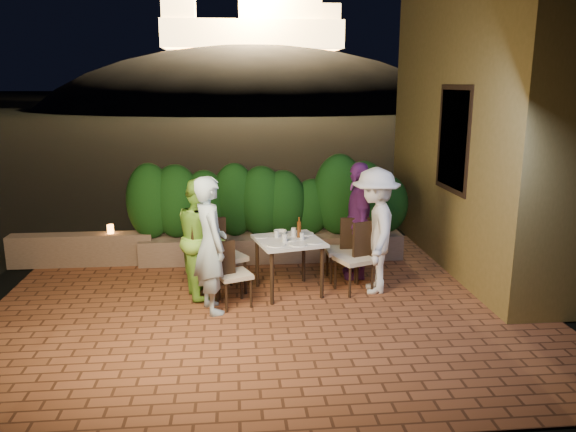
{
  "coord_description": "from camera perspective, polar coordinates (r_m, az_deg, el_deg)",
  "views": [
    {
      "loc": [
        -0.39,
        -6.41,
        2.8
      ],
      "look_at": [
        0.32,
        0.9,
        1.05
      ],
      "focal_mm": 35.0,
      "sensor_mm": 36.0,
      "label": 1
    }
  ],
  "objects": [
    {
      "name": "glass_sw",
      "position": [
        7.61,
        -1.17,
        -1.84
      ],
      "size": [
        0.06,
        0.06,
        0.1
      ],
      "primitive_type": "cylinder",
      "color": "silver",
      "rests_on": "dining_table"
    },
    {
      "name": "planter",
      "position": [
        9.1,
        -1.6,
        -3.2
      ],
      "size": [
        4.2,
        0.55,
        0.4
      ],
      "primitive_type": "cube",
      "color": "#755C4A",
      "rests_on": "ground"
    },
    {
      "name": "plate_front",
      "position": [
        7.28,
        1.04,
        -2.9
      ],
      "size": [
        0.23,
        0.23,
        0.01
      ],
      "primitive_type": "cylinder",
      "color": "white",
      "rests_on": "dining_table"
    },
    {
      "name": "fortress",
      "position": [
        66.89,
        -3.67,
        19.97
      ],
      "size": [
        26.0,
        8.0,
        8.0
      ],
      "primitive_type": null,
      "color": "#FFCC7A",
      "rests_on": "hill"
    },
    {
      "name": "chair_left_back",
      "position": [
        7.63,
        -6.48,
        -3.99
      ],
      "size": [
        0.67,
        0.67,
        1.06
      ],
      "primitive_type": null,
      "rotation": [
        0.0,
        0.0,
        0.51
      ],
      "color": "black",
      "rests_on": "ground"
    },
    {
      "name": "beer_bottle",
      "position": [
        7.59,
        1.14,
        -1.15
      ],
      "size": [
        0.05,
        0.05,
        0.28
      ],
      "primitive_type": null,
      "color": "#542A0E",
      "rests_on": "dining_table"
    },
    {
      "name": "diner_purple",
      "position": [
        8.2,
        7.18,
        -0.43
      ],
      "size": [
        0.53,
        1.04,
        1.71
      ],
      "primitive_type": "imported",
      "rotation": [
        0.0,
        0.0,
        -1.68
      ],
      "color": "#692777",
      "rests_on": "ground"
    },
    {
      "name": "hedge",
      "position": [
        8.92,
        -1.63,
        1.43
      ],
      "size": [
        4.0,
        0.7,
        1.1
      ],
      "primitive_type": null,
      "color": "#10370F",
      "rests_on": "planter"
    },
    {
      "name": "chair_right_front",
      "position": [
        7.7,
        6.75,
        -4.21
      ],
      "size": [
        0.58,
        0.58,
        0.96
      ],
      "primitive_type": null,
      "rotation": [
        0.0,
        0.0,
        3.52
      ],
      "color": "black",
      "rests_on": "ground"
    },
    {
      "name": "building_wall",
      "position": [
        9.31,
        20.21,
        10.75
      ],
      "size": [
        1.6,
        5.0,
        5.0
      ],
      "primitive_type": "cube",
      "color": "olive",
      "rests_on": "ground"
    },
    {
      "name": "window_pane",
      "position": [
        8.57,
        16.63,
        7.49
      ],
      "size": [
        0.08,
        1.0,
        1.4
      ],
      "primitive_type": "cube",
      "color": "black",
      "rests_on": "building_wall"
    },
    {
      "name": "plate_nw",
      "position": [
        7.26,
        -1.22,
        -2.95
      ],
      "size": [
        0.25,
        0.25,
        0.01
      ],
      "primitive_type": "cylinder",
      "color": "white",
      "rests_on": "dining_table"
    },
    {
      "name": "hill",
      "position": [
        66.8,
        -3.48,
        7.52
      ],
      "size": [
        52.0,
        40.0,
        22.0
      ],
      "primitive_type": "ellipsoid",
      "color": "black",
      "rests_on": "ground"
    },
    {
      "name": "bowl",
      "position": [
        7.81,
        -0.8,
        -1.64
      ],
      "size": [
        0.19,
        0.19,
        0.04
      ],
      "primitive_type": "imported",
      "rotation": [
        0.0,
        0.0,
        -0.05
      ],
      "color": "white",
      "rests_on": "dining_table"
    },
    {
      "name": "glass_nw",
      "position": [
        7.38,
        -0.34,
        -2.27
      ],
      "size": [
        0.07,
        0.07,
        0.11
      ],
      "primitive_type": "cylinder",
      "color": "silver",
      "rests_on": "dining_table"
    },
    {
      "name": "plate_centre",
      "position": [
        7.51,
        0.09,
        -2.4
      ],
      "size": [
        0.21,
        0.21,
        0.01
      ],
      "primitive_type": "cylinder",
      "color": "white",
      "rests_on": "dining_table"
    },
    {
      "name": "diner_blue",
      "position": [
        6.96,
        -7.88,
        -2.93
      ],
      "size": [
        0.6,
        0.73,
        1.71
      ],
      "primitive_type": "imported",
      "rotation": [
        0.0,
        0.0,
        1.91
      ],
      "color": "#9FBCCD",
      "rests_on": "ground"
    },
    {
      "name": "chair_right_back",
      "position": [
        8.13,
        5.44,
        -3.37
      ],
      "size": [
        0.43,
        0.43,
        0.93
      ],
      "primitive_type": null,
      "rotation": [
        0.0,
        0.0,
        3.13
      ],
      "color": "black",
      "rests_on": "ground"
    },
    {
      "name": "glass_se",
      "position": [
        7.67,
        0.6,
        -1.64
      ],
      "size": [
        0.07,
        0.07,
        0.12
      ],
      "primitive_type": "cylinder",
      "color": "silver",
      "rests_on": "dining_table"
    },
    {
      "name": "dining_table",
      "position": [
        7.64,
        0.07,
        -5.11
      ],
      "size": [
        1.01,
        1.01,
        0.75
      ],
      "primitive_type": null,
      "rotation": [
        0.0,
        0.0,
        0.23
      ],
      "color": "white",
      "rests_on": "ground"
    },
    {
      "name": "ground",
      "position": [
        7.01,
        -1.92,
        -10.33
      ],
      "size": [
        400.0,
        400.0,
        0.0
      ],
      "primitive_type": "plane",
      "color": "black",
      "rests_on": "ground"
    },
    {
      "name": "parapet",
      "position": [
        9.39,
        -20.22,
        -3.21
      ],
      "size": [
        2.2,
        0.3,
        0.5
      ],
      "primitive_type": "cube",
      "color": "#755C4A",
      "rests_on": "ground"
    },
    {
      "name": "terrace_floor",
      "position": [
        7.49,
        -2.16,
        -9.18
      ],
      "size": [
        7.0,
        6.0,
        0.15
      ],
      "primitive_type": "cube",
      "color": "brown",
      "rests_on": "ground"
    },
    {
      "name": "plate_ne",
      "position": [
        7.4,
        2.58,
        -2.64
      ],
      "size": [
        0.23,
        0.23,
        0.01
      ],
      "primitive_type": "cylinder",
      "color": "white",
      "rests_on": "dining_table"
    },
    {
      "name": "diner_white",
      "position": [
        7.65,
        8.82,
        -1.48
      ],
      "size": [
        0.79,
        1.19,
        1.71
      ],
      "primitive_type": "imported",
      "rotation": [
        0.0,
        0.0,
        -1.72
      ],
      "color": "white",
      "rests_on": "ground"
    },
    {
      "name": "plate_sw",
      "position": [
        7.67,
        -2.74,
        -2.07
      ],
      "size": [
        0.21,
        0.21,
        0.01
      ],
      "primitive_type": "cylinder",
      "color": "white",
      "rests_on": "dining_table"
    },
    {
      "name": "window_frame",
      "position": [
        8.57,
        16.57,
        7.49
      ],
      "size": [
        0.06,
        1.15,
        1.55
      ],
      "primitive_type": "cube",
      "color": "black",
      "rests_on": "building_wall"
    },
    {
      "name": "chair_left_front",
      "position": [
        7.21,
        -5.54,
        -5.8
      ],
      "size": [
        0.52,
        0.52,
        0.87
      ],
      "primitive_type": null,
      "rotation": [
        0.0,
        0.0,
        0.36
      ],
      "color": "black",
      "rests_on": "ground"
    },
    {
      "name": "parapet_lamp",
      "position": [
        9.2,
        -17.59,
        -1.27
      ],
      "size": [
        0.1,
        0.1,
        0.14
      ],
      "primitive_type": "cylinder",
      "color": "orange",
      "rests_on": "parapet"
    },
    {
      "name": "diner_green",
      "position": [
        7.54,
        -8.8,
        -2.17
      ],
      "size": [
        0.78,
        0.9,
        1.59
      ],
      "primitive_type": "imported",
      "rotation": [
        0.0,
        0.0,
        1.83
      ],
      "color": "#82CA3F",
      "rests_on": "ground"
    },
    {
      "name": "plate_se",
      "position": [
        7.79,
        1.75,
        -1.81
      ],
      "size": [
        0.24,
        0.24,
        0.01
      ],
      "primitive_type": "cylinder",
      "color": "white",
      "rests_on": "dining_table"
    },
    {
      "name": "glass_ne",
      "position": [
        7.5,
        1.43,
        -2.08
      ],
      "size": [
        0.06,
        0.06,
        0.1
      ],
      "primitive_type": "cylinder",
      "color": "silver",
      "rests_on": "dining_table"
    }
  ]
}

